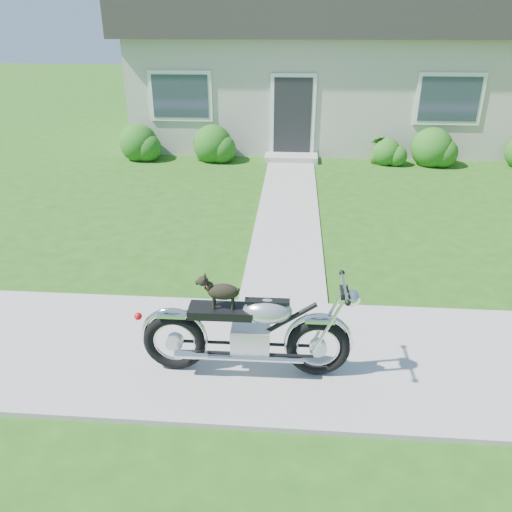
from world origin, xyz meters
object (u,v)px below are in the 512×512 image
at_px(potted_plant_left, 204,146).
at_px(potted_plant_right, 378,150).
at_px(house, 343,66).
at_px(motorcycle_with_dog, 250,332).

xyz_separation_m(potted_plant_left, potted_plant_right, (4.60, 0.00, -0.02)).
relative_size(house, motorcycle_with_dog, 5.67).
bearing_deg(house, potted_plant_right, -77.56).
bearing_deg(house, potted_plant_left, -138.12).
relative_size(house, potted_plant_right, 17.52).
bearing_deg(potted_plant_right, potted_plant_left, 180.00).
height_order(house, motorcycle_with_dog, house).
bearing_deg(potted_plant_left, potted_plant_right, 0.00).
bearing_deg(potted_plant_right, motorcycle_with_dog, -106.03).
xyz_separation_m(house, potted_plant_left, (-3.84, -3.44, -1.77)).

